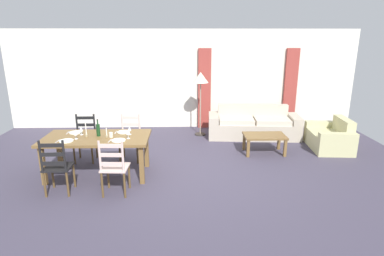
{
  "coord_description": "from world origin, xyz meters",
  "views": [
    {
      "loc": [
        0.02,
        -5.53,
        2.49
      ],
      "look_at": [
        0.19,
        0.49,
        0.75
      ],
      "focal_mm": 29.56,
      "sensor_mm": 36.0,
      "label": 1
    }
  ],
  "objects_px": {
    "dining_table": "(97,141)",
    "dining_chair_near_left": "(57,167)",
    "couch": "(253,126)",
    "armchair_upholstered": "(332,138)",
    "wine_glass_near_left": "(76,133)",
    "wine_bottle": "(98,130)",
    "standing_lamp": "(201,81)",
    "coffee_cup_primary": "(111,135)",
    "wine_glass_near_right": "(128,133)",
    "wine_glass_far_right": "(130,129)",
    "wine_glass_far_left": "(81,129)",
    "dining_chair_far_right": "(130,138)",
    "dining_chair_far_left": "(85,138)",
    "coffee_table": "(264,138)",
    "dining_chair_near_right": "(114,167)"
  },
  "relations": [
    {
      "from": "dining_chair_near_left",
      "to": "dining_chair_far_right",
      "type": "xyz_separation_m",
      "value": [
        0.95,
        1.49,
        0.0
      ]
    },
    {
      "from": "wine_bottle",
      "to": "coffee_table",
      "type": "relative_size",
      "value": 0.35
    },
    {
      "from": "dining_table",
      "to": "dining_chair_near_left",
      "type": "height_order",
      "value": "dining_chair_near_left"
    },
    {
      "from": "coffee_table",
      "to": "couch",
      "type": "bearing_deg",
      "value": 89.42
    },
    {
      "from": "dining_table",
      "to": "wine_glass_near_right",
      "type": "relative_size",
      "value": 11.8
    },
    {
      "from": "armchair_upholstered",
      "to": "dining_table",
      "type": "bearing_deg",
      "value": -165.29
    },
    {
      "from": "wine_bottle",
      "to": "wine_glass_far_left",
      "type": "bearing_deg",
      "value": 166.78
    },
    {
      "from": "dining_table",
      "to": "wine_glass_far_left",
      "type": "distance_m",
      "value": 0.38
    },
    {
      "from": "coffee_table",
      "to": "dining_chair_near_right",
      "type": "bearing_deg",
      "value": -147.71
    },
    {
      "from": "wine_glass_far_right",
      "to": "coffee_cup_primary",
      "type": "xyz_separation_m",
      "value": [
        -0.31,
        -0.17,
        -0.07
      ]
    },
    {
      "from": "dining_chair_far_right",
      "to": "coffee_cup_primary",
      "type": "distance_m",
      "value": 0.9
    },
    {
      "from": "dining_table",
      "to": "dining_chair_far_right",
      "type": "bearing_deg",
      "value": 58.12
    },
    {
      "from": "wine_glass_near_right",
      "to": "armchair_upholstered",
      "type": "relative_size",
      "value": 0.13
    },
    {
      "from": "wine_glass_far_left",
      "to": "dining_chair_near_left",
      "type": "bearing_deg",
      "value": -101.15
    },
    {
      "from": "dining_chair_far_left",
      "to": "dining_chair_far_right",
      "type": "relative_size",
      "value": 1.0
    },
    {
      "from": "armchair_upholstered",
      "to": "coffee_cup_primary",
      "type": "bearing_deg",
      "value": -163.97
    },
    {
      "from": "dining_chair_near_left",
      "to": "armchair_upholstered",
      "type": "height_order",
      "value": "dining_chair_near_left"
    },
    {
      "from": "dining_chair_near_left",
      "to": "coffee_table",
      "type": "xyz_separation_m",
      "value": [
        3.83,
        1.78,
        -0.12
      ]
    },
    {
      "from": "coffee_cup_primary",
      "to": "wine_glass_near_right",
      "type": "bearing_deg",
      "value": -14.1
    },
    {
      "from": "wine_glass_far_right",
      "to": "coffee_table",
      "type": "bearing_deg",
      "value": 18.72
    },
    {
      "from": "wine_glass_far_left",
      "to": "armchair_upholstered",
      "type": "relative_size",
      "value": 0.13
    },
    {
      "from": "wine_bottle",
      "to": "coffee_cup_primary",
      "type": "distance_m",
      "value": 0.27
    },
    {
      "from": "dining_table",
      "to": "standing_lamp",
      "type": "height_order",
      "value": "standing_lamp"
    },
    {
      "from": "dining_table",
      "to": "armchair_upholstered",
      "type": "height_order",
      "value": "dining_table"
    },
    {
      "from": "dining_chair_near_right",
      "to": "wine_glass_far_right",
      "type": "bearing_deg",
      "value": 82.17
    },
    {
      "from": "dining_chair_far_right",
      "to": "couch",
      "type": "height_order",
      "value": "dining_chair_far_right"
    },
    {
      "from": "dining_chair_far_right",
      "to": "wine_glass_near_left",
      "type": "bearing_deg",
      "value": -131.88
    },
    {
      "from": "dining_chair_near_left",
      "to": "wine_bottle",
      "type": "xyz_separation_m",
      "value": [
        0.5,
        0.76,
        0.39
      ]
    },
    {
      "from": "wine_glass_near_right",
      "to": "wine_glass_far_right",
      "type": "xyz_separation_m",
      "value": [
        -0.01,
        0.25,
        0.0
      ]
    },
    {
      "from": "dining_chair_far_left",
      "to": "wine_glass_near_right",
      "type": "distance_m",
      "value": 1.43
    },
    {
      "from": "dining_table",
      "to": "wine_glass_far_right",
      "type": "xyz_separation_m",
      "value": [
        0.59,
        0.12,
        0.2
      ]
    },
    {
      "from": "dining_table",
      "to": "couch",
      "type": "xyz_separation_m",
      "value": [
        3.38,
        2.28,
        -0.37
      ]
    },
    {
      "from": "dining_chair_near_left",
      "to": "wine_glass_far_left",
      "type": "xyz_separation_m",
      "value": [
        0.17,
        0.84,
        0.38
      ]
    },
    {
      "from": "dining_chair_far_right",
      "to": "wine_bottle",
      "type": "height_order",
      "value": "wine_bottle"
    },
    {
      "from": "dining_chair_far_left",
      "to": "wine_glass_far_left",
      "type": "distance_m",
      "value": 0.76
    },
    {
      "from": "wine_glass_near_left",
      "to": "coffee_cup_primary",
      "type": "height_order",
      "value": "wine_glass_near_left"
    },
    {
      "from": "wine_glass_far_right",
      "to": "coffee_cup_primary",
      "type": "relative_size",
      "value": 1.79
    },
    {
      "from": "wine_glass_near_left",
      "to": "armchair_upholstered",
      "type": "height_order",
      "value": "wine_glass_near_left"
    },
    {
      "from": "armchair_upholstered",
      "to": "wine_glass_near_left",
      "type": "bearing_deg",
      "value": -164.89
    },
    {
      "from": "coffee_cup_primary",
      "to": "dining_chair_far_left",
      "type": "bearing_deg",
      "value": 131.89
    },
    {
      "from": "dining_table",
      "to": "dining_chair_far_left",
      "type": "relative_size",
      "value": 1.98
    },
    {
      "from": "wine_bottle",
      "to": "couch",
      "type": "distance_m",
      "value": 4.07
    },
    {
      "from": "couch",
      "to": "standing_lamp",
      "type": "height_order",
      "value": "standing_lamp"
    },
    {
      "from": "dining_chair_far_right",
      "to": "wine_glass_far_right",
      "type": "distance_m",
      "value": 0.76
    },
    {
      "from": "wine_glass_near_left",
      "to": "coffee_table",
      "type": "relative_size",
      "value": 0.18
    },
    {
      "from": "couch",
      "to": "armchair_upholstered",
      "type": "bearing_deg",
      "value": -31.04
    },
    {
      "from": "coffee_cup_primary",
      "to": "standing_lamp",
      "type": "height_order",
      "value": "standing_lamp"
    },
    {
      "from": "wine_glass_near_right",
      "to": "standing_lamp",
      "type": "relative_size",
      "value": 0.1
    },
    {
      "from": "coffee_table",
      "to": "wine_glass_far_right",
      "type": "bearing_deg",
      "value": -161.28
    },
    {
      "from": "dining_chair_near_right",
      "to": "coffee_table",
      "type": "distance_m",
      "value": 3.44
    }
  ]
}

